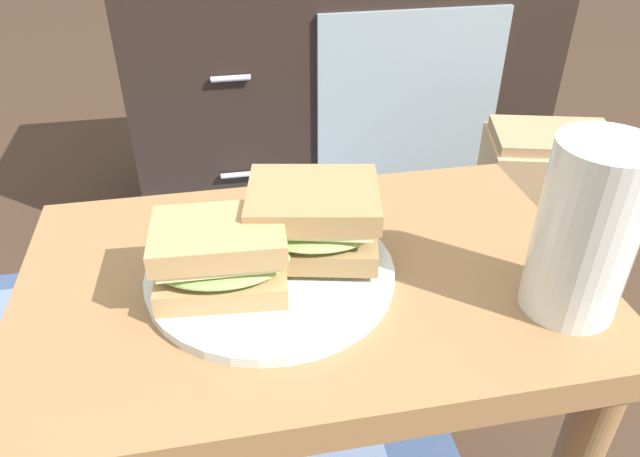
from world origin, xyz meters
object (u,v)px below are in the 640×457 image
Objects in this scene: tv_cabinet at (335,86)px; paper_bag at (535,218)px; plate at (271,272)px; beer_glass at (585,235)px; sandwich_front at (221,256)px; sandwich_back at (313,218)px.

paper_bag is (0.30, -0.51, -0.11)m from tv_cabinet.
tv_cabinet is at bearing 120.15° from paper_bag.
plate is 0.28m from beer_glass.
beer_glass reaches higher than paper_bag.
plate is (-0.27, -0.95, 0.17)m from tv_cabinet.
tv_cabinet is 1.00m from plate.
sandwich_front is 0.32m from beer_glass.
beer_glass reaches higher than sandwich_back.
plate is 0.77m from paper_bag.
sandwich_front is at bearing -158.29° from sandwich_back.
tv_cabinet is 0.98m from sandwich_back.
paper_bag is at bearing 38.81° from sandwich_back.
paper_bag is (0.31, 0.53, -0.36)m from beer_glass.
beer_glass is (-0.01, -1.04, 0.25)m from tv_cabinet.
sandwich_front is at bearing -158.29° from plate.
beer_glass is at bearing -19.57° from plate.
sandwich_front is at bearing -143.36° from paper_bag.
sandwich_front reaches higher than plate.
beer_glass is (0.21, -0.11, 0.03)m from sandwich_back.
sandwich_back is (-0.22, -0.93, 0.22)m from tv_cabinet.
beer_glass reaches higher than plate.
beer_glass is at bearing -27.31° from sandwich_back.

